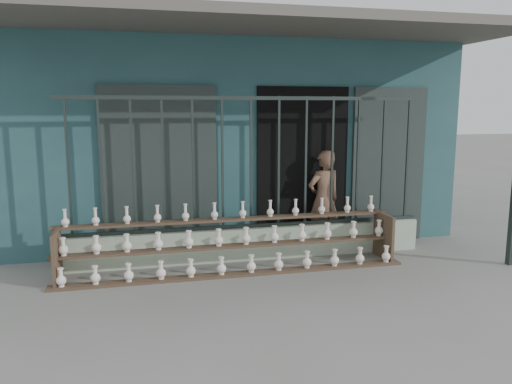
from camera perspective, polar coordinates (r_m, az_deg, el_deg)
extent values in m
plane|color=slate|center=(5.87, 2.29, -11.28)|extent=(60.00, 60.00, 0.00)
cube|color=#274E53|center=(9.71, -4.51, 6.67)|extent=(7.00, 5.00, 3.20)
cube|color=black|center=(7.54, 5.24, 2.77)|extent=(1.40, 0.12, 2.40)
cube|color=#212C29|center=(7.12, -10.91, 2.24)|extent=(1.60, 0.08, 2.40)
cube|color=#212C29|center=(8.06, 14.83, 2.93)|extent=(1.20, 0.08, 2.40)
cube|color=#59544C|center=(6.73, -0.41, 18.65)|extent=(7.40, 2.00, 0.12)
cube|color=#B0C4A8|center=(7.00, -0.57, -5.87)|extent=(5.00, 0.20, 0.45)
cube|color=#283330|center=(6.68, -20.68, 2.61)|extent=(0.03, 0.03, 1.80)
cube|color=#283330|center=(6.64, -17.33, 2.75)|extent=(0.03, 0.03, 1.80)
cube|color=#283330|center=(6.62, -13.94, 2.89)|extent=(0.03, 0.03, 1.80)
cube|color=#283330|center=(6.63, -10.55, 3.02)|extent=(0.03, 0.03, 1.80)
cube|color=#283330|center=(6.66, -7.18, 3.13)|extent=(0.03, 0.03, 1.80)
cube|color=#283330|center=(6.71, -3.85, 3.24)|extent=(0.03, 0.03, 1.80)
cube|color=#283330|center=(6.78, -0.58, 3.33)|extent=(0.03, 0.03, 1.80)
cube|color=#283330|center=(6.88, 2.61, 3.41)|extent=(0.03, 0.03, 1.80)
cube|color=#283330|center=(7.00, 5.70, 3.47)|extent=(0.03, 0.03, 1.80)
cube|color=#283330|center=(7.13, 8.68, 3.53)|extent=(0.03, 0.03, 1.80)
cube|color=#283330|center=(7.29, 11.55, 3.57)|extent=(0.03, 0.03, 1.80)
cube|color=#283330|center=(7.46, 14.28, 3.60)|extent=(0.03, 0.03, 1.80)
cube|color=#283330|center=(7.65, 16.89, 3.62)|extent=(0.03, 0.03, 1.80)
cube|color=#283330|center=(6.75, -0.60, 10.69)|extent=(5.00, 0.04, 0.05)
cube|color=#283330|center=(6.94, -0.57, -3.88)|extent=(5.00, 0.04, 0.05)
cube|color=brown|center=(6.39, -2.27, -9.38)|extent=(4.50, 0.18, 0.03)
cube|color=brown|center=(6.53, -2.71, -6.19)|extent=(4.50, 0.18, 0.03)
cube|color=brown|center=(6.69, -3.13, -3.15)|extent=(4.50, 0.18, 0.03)
cube|color=brown|center=(6.51, -21.81, -6.90)|extent=(0.04, 0.55, 0.64)
cube|color=brown|center=(7.22, 14.37, -4.90)|extent=(0.04, 0.55, 0.64)
imported|color=brown|center=(7.49, 7.75, -0.89)|extent=(0.61, 0.47, 1.48)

